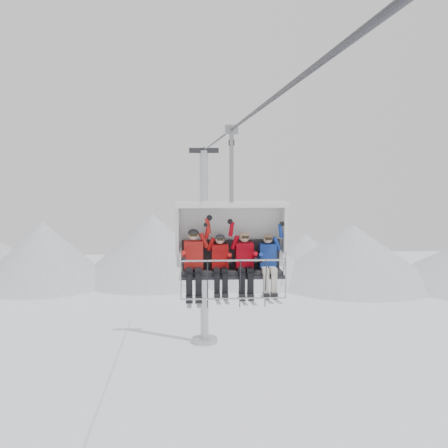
{
  "coord_description": "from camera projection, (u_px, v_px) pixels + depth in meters",
  "views": [
    {
      "loc": [
        -0.99,
        -16.03,
        12.56
      ],
      "look_at": [
        0.0,
        0.0,
        10.77
      ],
      "focal_mm": 45.0,
      "sensor_mm": 36.0,
      "label": 1
    }
  ],
  "objects": [
    {
      "name": "lift_tower_right",
      "position": [
        204.0,
        261.0,
        38.53
      ],
      "size": [
        2.0,
        1.8,
        13.48
      ],
      "color": "#A9ABB0",
      "rests_on": "ground"
    },
    {
      "name": "chairlift_carrier",
      "position": [
        231.0,
        238.0,
        13.48
      ],
      "size": [
        2.63,
        1.17,
        3.98
      ],
      "color": "black",
      "rests_on": "haul_cable"
    },
    {
      "name": "ridgeline",
      "position": [
        184.0,
        255.0,
        58.65
      ],
      "size": [
        72.0,
        21.0,
        7.0
      ],
      "color": "silver",
      "rests_on": "ground"
    },
    {
      "name": "haul_cable",
      "position": [
        224.0,
        135.0,
        15.88
      ],
      "size": [
        0.06,
        50.0,
        0.06
      ],
      "primitive_type": "cylinder",
      "rotation": [
        1.57,
        0.0,
        0.0
      ],
      "color": "#2A2A2F",
      "rests_on": "lift_tower_left"
    },
    {
      "name": "skier_far_right",
      "position": [
        268.0,
        262.0,
        13.28
      ],
      "size": [
        0.39,
        1.69,
        1.58
      ],
      "color": "navy",
      "rests_on": "chairlift_carrier"
    },
    {
      "name": "skier_far_left",
      "position": [
        194.0,
        260.0,
        13.18
      ],
      "size": [
        0.45,
        1.69,
        1.77
      ],
      "color": "#B51A16",
      "rests_on": "chairlift_carrier"
    },
    {
      "name": "skier_center_left",
      "position": [
        220.0,
        262.0,
        13.21
      ],
      "size": [
        0.39,
        1.69,
        1.57
      ],
      "color": "#AA0B0C",
      "rests_on": "chairlift_carrier"
    },
    {
      "name": "skier_center_right",
      "position": [
        245.0,
        261.0,
        13.25
      ],
      "size": [
        0.42,
        1.69,
        1.65
      ],
      "color": "#A90210",
      "rests_on": "chairlift_carrier"
    }
  ]
}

